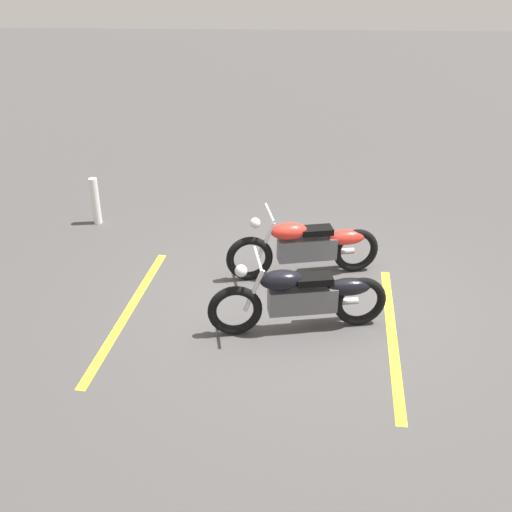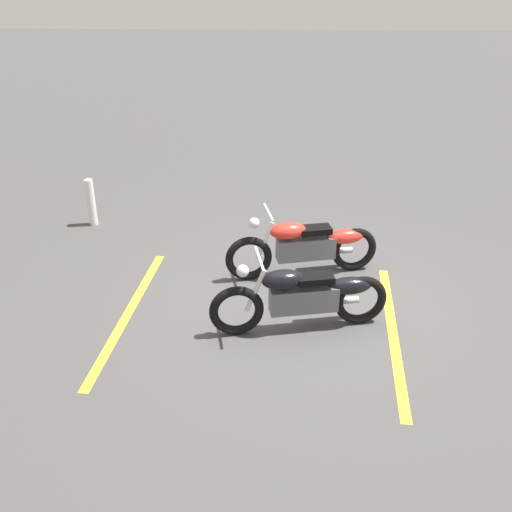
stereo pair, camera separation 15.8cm
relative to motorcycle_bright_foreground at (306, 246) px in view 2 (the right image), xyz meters
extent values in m
plane|color=#474444|center=(0.04, 0.71, -0.46)|extent=(60.00, 60.00, 0.00)
torus|color=black|center=(0.82, 0.18, -0.13)|extent=(0.68, 0.25, 0.67)
torus|color=black|center=(-0.71, -0.15, -0.13)|extent=(0.68, 0.25, 0.67)
cube|color=#59595E|center=(0.01, 0.00, -0.04)|extent=(0.87, 0.40, 0.32)
ellipsoid|color=red|center=(0.27, 0.06, 0.26)|extent=(0.57, 0.39, 0.24)
ellipsoid|color=red|center=(-0.55, -0.12, 0.10)|extent=(0.60, 0.35, 0.22)
cube|color=black|center=(-0.12, -0.02, 0.24)|extent=(0.48, 0.33, 0.09)
cylinder|color=silver|center=(0.59, 0.13, 0.13)|extent=(0.27, 0.11, 0.56)
cylinder|color=silver|center=(0.54, 0.12, 0.56)|extent=(0.17, 0.61, 0.04)
sphere|color=silver|center=(0.74, 0.17, 0.42)|extent=(0.15, 0.15, 0.15)
cylinder|color=silver|center=(-0.35, -0.22, -0.20)|extent=(0.70, 0.24, 0.09)
torus|color=black|center=(0.90, 1.55, -0.13)|extent=(0.68, 0.23, 0.67)
torus|color=black|center=(-0.63, 1.25, -0.13)|extent=(0.68, 0.23, 0.67)
cube|color=#59595E|center=(0.09, 1.39, -0.04)|extent=(0.87, 0.37, 0.32)
ellipsoid|color=black|center=(0.35, 1.44, 0.26)|extent=(0.56, 0.37, 0.24)
ellipsoid|color=black|center=(-0.47, 1.28, 0.10)|extent=(0.60, 0.34, 0.22)
cube|color=black|center=(-0.04, 1.37, 0.24)|extent=(0.48, 0.32, 0.09)
cylinder|color=silver|center=(0.68, 1.50, 0.13)|extent=(0.27, 0.11, 0.56)
cylinder|color=silver|center=(0.63, 1.49, 0.56)|extent=(0.15, 0.62, 0.04)
sphere|color=silver|center=(0.83, 1.53, 0.42)|extent=(0.15, 0.15, 0.15)
cylinder|color=silver|center=(-0.28, 1.18, -0.20)|extent=(0.70, 0.22, 0.09)
cylinder|color=white|center=(3.57, -1.63, -0.06)|extent=(0.14, 0.14, 0.81)
cube|color=yellow|center=(-1.03, 1.47, -0.46)|extent=(0.39, 3.20, 0.01)
cube|color=yellow|center=(2.35, 1.12, -0.46)|extent=(0.39, 3.20, 0.01)
camera|label=1|loc=(0.31, 7.57, 3.77)|focal=41.53mm
camera|label=2|loc=(0.47, 7.58, 3.77)|focal=41.53mm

